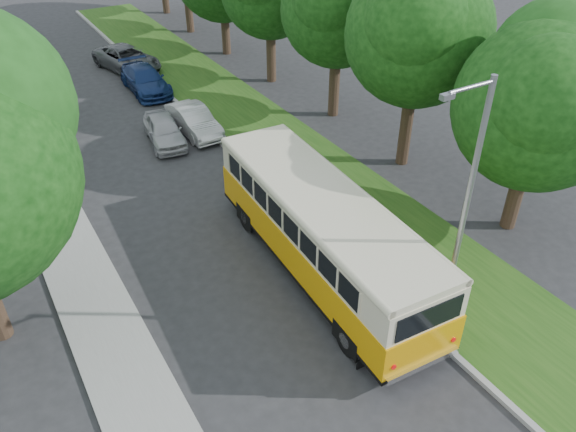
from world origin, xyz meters
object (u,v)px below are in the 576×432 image
car_grey (127,59)px  lamppost_near (464,206)px  vintage_bus (322,234)px  car_silver (164,130)px  car_blue (145,80)px  car_white (194,121)px  lamppost_far (2,68)px

car_grey → lamppost_near: bearing=-101.3°
vintage_bus → car_silver: (-1.07, 12.07, -0.93)m
lamppost_near → car_grey: size_ratio=1.54×
car_silver → car_blue: (1.42, 6.77, 0.04)m
vintage_bus → car_blue: (0.35, 18.84, -0.89)m
car_white → car_silver: bearing=-175.1°
lamppost_near → car_white: size_ratio=1.94×
vintage_bus → lamppost_far: bearing=119.2°
car_blue → car_grey: bearing=88.2°
car_silver → lamppost_near: bearing=-71.6°
lamppost_far → car_silver: size_ratio=1.92×
car_blue → car_grey: (0.23, 4.07, 0.02)m
lamppost_near → car_white: 16.70m
car_silver → lamppost_far: bearing=166.2°
vintage_bus → car_white: (0.58, 12.29, -0.92)m
lamppost_far → car_white: (7.70, -2.25, -3.44)m
car_silver → car_blue: bearing=86.5°
car_grey → car_white: bearing=-103.9°
car_blue → car_grey: car_grey is taller
vintage_bus → car_white: bearing=90.4°
lamppost_near → car_silver: (-2.85, 16.04, -3.70)m
vintage_bus → car_grey: vintage_bus is taller
lamppost_far → car_silver: lamppost_far is taller
vintage_bus → car_blue: vintage_bus is taller
lamppost_near → vintage_bus: bearing=114.2°
lamppost_far → vintage_bus: bearing=-63.9°
lamppost_near → lamppost_far: bearing=115.7°
car_silver → car_grey: bearing=89.7°
car_grey → vintage_bus: bearing=-105.3°
car_silver → car_grey: size_ratio=0.75×
lamppost_near → car_blue: size_ratio=1.64×
car_blue → car_silver: bearing=-100.5°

